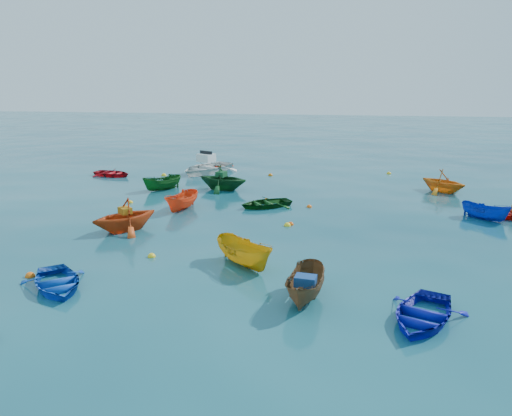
# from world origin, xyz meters

# --- Properties ---
(ground) EXTENTS (160.00, 160.00, 0.00)m
(ground) POSITION_xyz_m (0.00, 0.00, 0.00)
(ground) COLOR #0A394B
(ground) RESTS_ON ground
(dinghy_blue_sw) EXTENTS (3.78, 3.93, 0.66)m
(dinghy_blue_sw) POSITION_xyz_m (-5.49, -5.77, 0.00)
(dinghy_blue_sw) COLOR #0E43B3
(dinghy_blue_sw) RESTS_ON ground
(sampan_brown_mid) EXTENTS (1.53, 3.20, 1.19)m
(sampan_brown_mid) POSITION_xyz_m (3.36, -5.34, 0.00)
(sampan_brown_mid) COLOR brown
(sampan_brown_mid) RESTS_ON ground
(dinghy_blue_se) EXTENTS (3.54, 4.07, 0.71)m
(dinghy_blue_se) POSITION_xyz_m (7.00, -6.30, 0.00)
(dinghy_blue_se) COLOR #0D14A4
(dinghy_blue_se) RESTS_ON ground
(dinghy_orange_w) EXTENTS (4.26, 4.30, 1.72)m
(dinghy_orange_w) POSITION_xyz_m (-5.91, 1.19, 0.00)
(dinghy_orange_w) COLOR #D84514
(dinghy_orange_w) RESTS_ON ground
(sampan_yellow_mid) EXTENTS (3.17, 3.07, 1.24)m
(sampan_yellow_mid) POSITION_xyz_m (0.75, -2.56, 0.00)
(sampan_yellow_mid) COLOR #C99511
(sampan_yellow_mid) RESTS_ON ground
(dinghy_green_e) EXTENTS (3.78, 3.52, 0.64)m
(dinghy_green_e) POSITION_xyz_m (0.26, 6.88, 0.00)
(dinghy_green_e) COLOR #0F4214
(dinghy_green_e) RESTS_ON ground
(dinghy_red_nw) EXTENTS (3.45, 2.82, 0.63)m
(dinghy_red_nw) POSITION_xyz_m (-12.58, 14.22, 0.00)
(dinghy_red_nw) COLOR #B00E17
(dinghy_red_nw) RESTS_ON ground
(sampan_orange_n) EXTENTS (1.80, 3.15, 1.15)m
(sampan_orange_n) POSITION_xyz_m (-4.32, 5.45, 0.00)
(sampan_orange_n) COLOR #F24416
(sampan_orange_n) RESTS_ON ground
(dinghy_green_n) EXTENTS (3.92, 3.58, 1.76)m
(dinghy_green_n) POSITION_xyz_m (-3.20, 10.91, 0.00)
(dinghy_green_n) COLOR #0F411A
(dinghy_green_n) RESTS_ON ground
(sampan_blue_far) EXTENTS (2.64, 2.39, 1.01)m
(sampan_blue_far) POSITION_xyz_m (12.13, 6.11, 0.00)
(sampan_blue_far) COLOR #0D2CAA
(sampan_blue_far) RESTS_ON ground
(dinghy_red_far) EXTENTS (2.11, 2.78, 0.54)m
(dinghy_red_far) POSITION_xyz_m (-5.13, 18.94, 0.00)
(dinghy_red_far) COLOR red
(dinghy_red_far) RESTS_ON ground
(dinghy_orange_far) EXTENTS (4.01, 3.98, 1.60)m
(dinghy_orange_far) POSITION_xyz_m (11.21, 12.53, 0.00)
(dinghy_orange_far) COLOR orange
(dinghy_orange_far) RESTS_ON ground
(sampan_green_far) EXTENTS (2.69, 2.83, 1.10)m
(sampan_green_far) POSITION_xyz_m (-7.16, 10.19, 0.00)
(sampan_green_far) COLOR #13541A
(sampan_green_far) RESTS_ON ground
(motorboat_white) EXTENTS (5.43, 6.08, 1.64)m
(motorboat_white) POSITION_xyz_m (-5.83, 16.70, 0.00)
(motorboat_white) COLOR white
(motorboat_white) RESTS_ON ground
(tarp_blue_a) EXTENTS (0.76, 0.61, 0.34)m
(tarp_blue_a) POSITION_xyz_m (3.35, -5.48, 0.77)
(tarp_blue_a) COLOR navy
(tarp_blue_a) RESTS_ON sampan_brown_mid
(tarp_orange_a) EXTENTS (0.80, 0.79, 0.31)m
(tarp_orange_a) POSITION_xyz_m (-5.88, 1.23, 1.01)
(tarp_orange_a) COLOR #B16A12
(tarp_orange_a) RESTS_ON dinghy_orange_w
(tarp_green_b) EXTENTS (0.71, 0.84, 0.35)m
(tarp_green_b) POSITION_xyz_m (-3.29, 10.93, 1.06)
(tarp_green_b) COLOR #134D25
(tarp_green_b) RESTS_ON dinghy_green_n
(buoy_or_a) EXTENTS (0.36, 0.36, 0.36)m
(buoy_or_a) POSITION_xyz_m (-7.09, -4.94, 0.00)
(buoy_or_a) COLOR #FD630D
(buoy_or_a) RESTS_ON ground
(buoy_ye_a) EXTENTS (0.34, 0.34, 0.34)m
(buoy_ye_a) POSITION_xyz_m (-3.30, -2.17, 0.00)
(buoy_ye_a) COLOR yellow
(buoy_ye_a) RESTS_ON ground
(buoy_or_b) EXTENTS (0.32, 0.32, 0.32)m
(buoy_or_b) POSITION_xyz_m (2.04, 3.44, 0.00)
(buoy_or_b) COLOR #D94C0B
(buoy_or_b) RESTS_ON ground
(buoy_ye_b) EXTENTS (0.30, 0.30, 0.30)m
(buoy_ye_b) POSITION_xyz_m (-7.89, 6.51, 0.00)
(buoy_ye_b) COLOR yellow
(buoy_ye_b) RESTS_ON ground
(buoy_or_c) EXTENTS (0.31, 0.31, 0.31)m
(buoy_or_c) POSITION_xyz_m (0.11, 8.33, 0.00)
(buoy_or_c) COLOR orange
(buoy_or_c) RESTS_ON ground
(buoy_ye_c) EXTENTS (0.36, 0.36, 0.36)m
(buoy_ye_c) POSITION_xyz_m (1.90, 3.24, 0.00)
(buoy_ye_c) COLOR yellow
(buoy_ye_c) RESTS_ON ground
(buoy_or_d) EXTENTS (0.31, 0.31, 0.31)m
(buoy_or_d) POSITION_xyz_m (2.79, 7.16, 0.00)
(buoy_or_d) COLOR #FF5F0D
(buoy_or_d) RESTS_ON ground
(buoy_ye_d) EXTENTS (0.39, 0.39, 0.39)m
(buoy_ye_d) POSITION_xyz_m (-8.74, 14.96, 0.00)
(buoy_ye_d) COLOR yellow
(buoy_ye_d) RESTS_ON ground
(buoy_or_e) EXTENTS (0.35, 0.35, 0.35)m
(buoy_or_e) POSITION_xyz_m (-0.68, 16.27, 0.00)
(buoy_or_e) COLOR #D2630B
(buoy_or_e) RESTS_ON ground
(buoy_ye_e) EXTENTS (0.35, 0.35, 0.35)m
(buoy_ye_e) POSITION_xyz_m (8.35, 18.44, 0.00)
(buoy_ye_e) COLOR yellow
(buoy_ye_e) RESTS_ON ground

